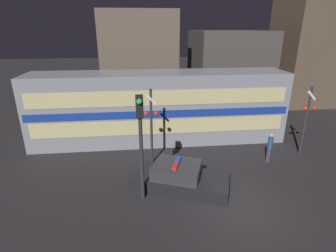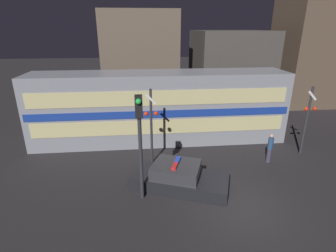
{
  "view_description": "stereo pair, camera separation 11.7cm",
  "coord_description": "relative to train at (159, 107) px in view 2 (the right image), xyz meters",
  "views": [
    {
      "loc": [
        -4.06,
        -8.82,
        7.19
      ],
      "look_at": [
        -2.57,
        4.69,
        2.05
      ],
      "focal_mm": 28.0,
      "sensor_mm": 36.0,
      "label": 1
    },
    {
      "loc": [
        -3.94,
        -8.84,
        7.19
      ],
      "look_at": [
        -2.57,
        4.69,
        2.05
      ],
      "focal_mm": 28.0,
      "sensor_mm": 36.0,
      "label": 2
    }
  ],
  "objects": [
    {
      "name": "ground_plane",
      "position": [
        2.84,
        -7.57,
        -2.28
      ],
      "size": [
        120.0,
        120.0,
        0.0
      ],
      "primitive_type": "plane",
      "color": "#262326"
    },
    {
      "name": "train",
      "position": [
        0.0,
        0.0,
        0.0
      ],
      "size": [
        16.29,
        2.85,
        4.56
      ],
      "color": "gray",
      "rests_on": "ground_plane"
    },
    {
      "name": "police_car",
      "position": [
        0.48,
        -5.76,
        -1.79
      ],
      "size": [
        4.92,
        3.41,
        1.33
      ],
      "rotation": [
        0.0,
        0.0,
        -0.36
      ],
      "color": "black",
      "rests_on": "ground_plane"
    },
    {
      "name": "pedestrian",
      "position": [
        5.9,
        -3.82,
        -1.4
      ],
      "size": [
        0.29,
        0.29,
        1.72
      ],
      "color": "#3F384C",
      "rests_on": "ground_plane"
    },
    {
      "name": "crossing_signal_near",
      "position": [
        8.28,
        -3.1,
        0.04
      ],
      "size": [
        0.75,
        0.32,
        4.14
      ],
      "color": "#2D2D33",
      "rests_on": "ground_plane"
    },
    {
      "name": "crossing_signal_far",
      "position": [
        -0.67,
        -3.3,
        0.1
      ],
      "size": [
        0.75,
        0.32,
        4.25
      ],
      "color": "#2D2D33",
      "rests_on": "ground_plane"
    },
    {
      "name": "traffic_light_corner",
      "position": [
        -1.25,
        -6.47,
        0.81
      ],
      "size": [
        0.3,
        0.46,
        4.73
      ],
      "color": "#2D2D33",
      "rests_on": "ground_plane"
    },
    {
      "name": "building_left",
      "position": [
        -1.12,
        8.18,
        2.01
      ],
      "size": [
        6.61,
        4.69,
        8.59
      ],
      "color": "brown",
      "rests_on": "ground_plane"
    },
    {
      "name": "building_center",
      "position": [
        7.27,
        8.3,
        1.18
      ],
      "size": [
        6.59,
        6.91,
        6.92
      ],
      "color": "#47423D",
      "rests_on": "ground_plane"
    },
    {
      "name": "building_right",
      "position": [
        16.95,
        8.14,
        2.83
      ],
      "size": [
        9.34,
        5.64,
        10.22
      ],
      "color": "brown",
      "rests_on": "ground_plane"
    }
  ]
}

